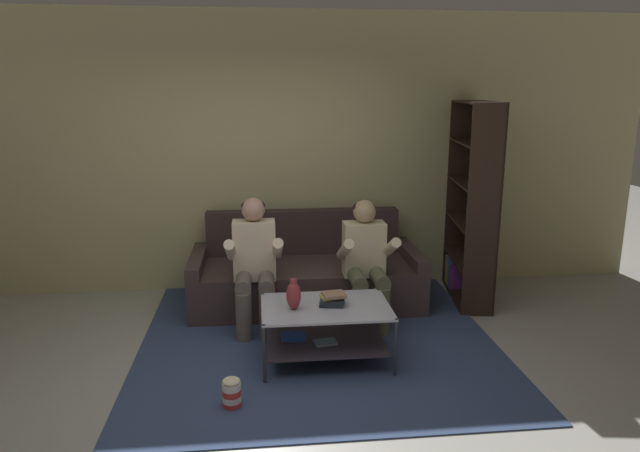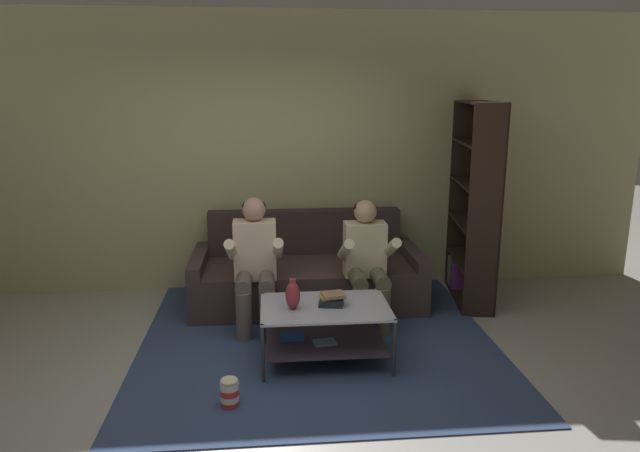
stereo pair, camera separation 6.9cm
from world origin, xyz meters
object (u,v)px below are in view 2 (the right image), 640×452
book_stack (332,299)px  popcorn_tub (230,392)px  vase (293,295)px  bookshelf (476,215)px  coffee_table (324,324)px  person_seated_left (255,259)px  couch (307,275)px  person_seated_right (367,258)px

book_stack → popcorn_tub: bearing=-140.4°
vase → popcorn_tub: bearing=-128.6°
bookshelf → popcorn_tub: bearing=-141.2°
coffee_table → bookshelf: (1.69, 1.30, 0.56)m
coffee_table → book_stack: 0.21m
person_seated_left → coffee_table: size_ratio=1.17×
bookshelf → person_seated_left: bearing=-165.3°
popcorn_tub → person_seated_left: bearing=83.1°
couch → book_stack: couch is taller
couch → book_stack: 1.30m
person_seated_right → vase: bearing=-133.0°
popcorn_tub → couch: bearing=70.8°
person_seated_left → vase: person_seated_left is taller
book_stack → vase: bearing=-169.5°
coffee_table → book_stack: bearing=13.9°
person_seated_right → popcorn_tub: 1.85m
coffee_table → bookshelf: size_ratio=0.50×
couch → coffee_table: couch is taller
bookshelf → popcorn_tub: size_ratio=9.27×
couch → coffee_table: size_ratio=2.25×
vase → bookshelf: (1.93, 1.35, 0.29)m
couch → person_seated_left: 0.84m
person_seated_left → bookshelf: (2.23, 0.58, 0.23)m
person_seated_right → bookshelf: 1.38m
vase → popcorn_tub: vase is taller
vase → book_stack: vase is taller
person_seated_left → popcorn_tub: 1.45m
couch → person_seated_left: size_ratio=1.91×
couch → bookshelf: bookshelf is taller
book_stack → popcorn_tub: (-0.77, -0.64, -0.40)m
bookshelf → book_stack: bearing=-141.6°
book_stack → popcorn_tub: size_ratio=1.02×
coffee_table → person_seated_right: bearing=57.2°
person_seated_left → bookshelf: bookshelf is taller
coffee_table → couch: bearing=91.8°
vase → popcorn_tub: (-0.46, -0.58, -0.47)m
book_stack → popcorn_tub: book_stack is taller
coffee_table → person_seated_left: bearing=127.1°
vase → popcorn_tub: 0.88m
person_seated_right → popcorn_tub: bearing=-131.1°
couch → person_seated_right: 0.84m
person_seated_left → popcorn_tub: person_seated_left is taller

